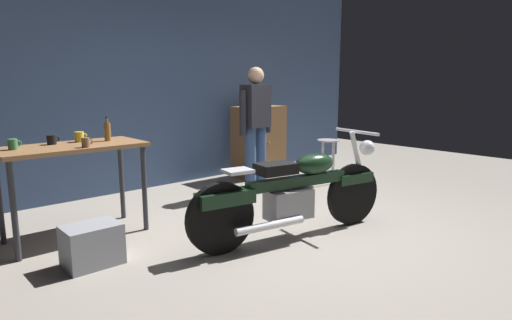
{
  "coord_description": "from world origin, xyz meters",
  "views": [
    {
      "loc": [
        -3.15,
        -2.75,
        1.5
      ],
      "look_at": [
        -0.06,
        0.7,
        0.65
      ],
      "focal_mm": 30.62,
      "sensor_mm": 36.0,
      "label": 1
    }
  ],
  "objects_px": {
    "person_standing": "(256,124)",
    "wooden_dresser": "(259,141)",
    "mug_green_speckled": "(13,144)",
    "storage_bin": "(92,245)",
    "mug_brown_stoneware": "(86,142)",
    "mug_black_matte": "(52,140)",
    "bottle": "(107,131)",
    "motorcycle": "(295,192)",
    "shop_stool": "(328,149)",
    "mug_yellow_tall": "(80,137)"
  },
  "relations": [
    {
      "from": "motorcycle",
      "to": "mug_black_matte",
      "type": "relative_size",
      "value": 18.72
    },
    {
      "from": "shop_stool",
      "to": "mug_brown_stoneware",
      "type": "distance_m",
      "value": 3.58
    },
    {
      "from": "mug_black_matte",
      "to": "bottle",
      "type": "bearing_deg",
      "value": -12.18
    },
    {
      "from": "wooden_dresser",
      "to": "motorcycle",
      "type": "bearing_deg",
      "value": -125.22
    },
    {
      "from": "motorcycle",
      "to": "mug_green_speckled",
      "type": "xyz_separation_m",
      "value": [
        -2.03,
        1.47,
        0.5
      ]
    },
    {
      "from": "person_standing",
      "to": "shop_stool",
      "type": "xyz_separation_m",
      "value": [
        1.14,
        -0.32,
        -0.43
      ]
    },
    {
      "from": "person_standing",
      "to": "wooden_dresser",
      "type": "bearing_deg",
      "value": -139.7
    },
    {
      "from": "wooden_dresser",
      "to": "storage_bin",
      "type": "xyz_separation_m",
      "value": [
        -3.32,
        -1.63,
        -0.38
      ]
    },
    {
      "from": "mug_brown_stoneware",
      "to": "person_standing",
      "type": "bearing_deg",
      "value": 9.31
    },
    {
      "from": "motorcycle",
      "to": "mug_brown_stoneware",
      "type": "height_order",
      "value": "motorcycle"
    },
    {
      "from": "mug_black_matte",
      "to": "motorcycle",
      "type": "bearing_deg",
      "value": -43.09
    },
    {
      "from": "storage_bin",
      "to": "mug_brown_stoneware",
      "type": "distance_m",
      "value": 0.95
    },
    {
      "from": "mug_yellow_tall",
      "to": "bottle",
      "type": "height_order",
      "value": "bottle"
    },
    {
      "from": "mug_yellow_tall",
      "to": "bottle",
      "type": "bearing_deg",
      "value": -25.15
    },
    {
      "from": "motorcycle",
      "to": "shop_stool",
      "type": "relative_size",
      "value": 3.39
    },
    {
      "from": "storage_bin",
      "to": "mug_green_speckled",
      "type": "xyz_separation_m",
      "value": [
        -0.33,
        0.8,
        0.78
      ]
    },
    {
      "from": "person_standing",
      "to": "bottle",
      "type": "relative_size",
      "value": 6.93
    },
    {
      "from": "motorcycle",
      "to": "wooden_dresser",
      "type": "xyz_separation_m",
      "value": [
        1.62,
        2.29,
        0.1
      ]
    },
    {
      "from": "shop_stool",
      "to": "mug_brown_stoneware",
      "type": "bearing_deg",
      "value": -178.83
    },
    {
      "from": "mug_black_matte",
      "to": "bottle",
      "type": "height_order",
      "value": "bottle"
    },
    {
      "from": "person_standing",
      "to": "storage_bin",
      "type": "relative_size",
      "value": 3.8
    },
    {
      "from": "mug_yellow_tall",
      "to": "mug_brown_stoneware",
      "type": "relative_size",
      "value": 1.19
    },
    {
      "from": "person_standing",
      "to": "mug_green_speckled",
      "type": "xyz_separation_m",
      "value": [
        -2.94,
        -0.11,
        0.02
      ]
    },
    {
      "from": "mug_brown_stoneware",
      "to": "mug_black_matte",
      "type": "bearing_deg",
      "value": 113.62
    },
    {
      "from": "storage_bin",
      "to": "mug_yellow_tall",
      "type": "height_order",
      "value": "mug_yellow_tall"
    },
    {
      "from": "bottle",
      "to": "shop_stool",
      "type": "bearing_deg",
      "value": -3.79
    },
    {
      "from": "person_standing",
      "to": "shop_stool",
      "type": "distance_m",
      "value": 1.26
    },
    {
      "from": "storage_bin",
      "to": "mug_brown_stoneware",
      "type": "relative_size",
      "value": 4.34
    },
    {
      "from": "wooden_dresser",
      "to": "storage_bin",
      "type": "distance_m",
      "value": 3.72
    },
    {
      "from": "motorcycle",
      "to": "person_standing",
      "type": "relative_size",
      "value": 1.3
    },
    {
      "from": "person_standing",
      "to": "mug_black_matte",
      "type": "bearing_deg",
      "value": -4.97
    },
    {
      "from": "person_standing",
      "to": "mug_black_matte",
      "type": "relative_size",
      "value": 14.43
    },
    {
      "from": "motorcycle",
      "to": "mug_brown_stoneware",
      "type": "bearing_deg",
      "value": 152.45
    },
    {
      "from": "person_standing",
      "to": "mug_green_speckled",
      "type": "height_order",
      "value": "person_standing"
    },
    {
      "from": "mug_brown_stoneware",
      "to": "mug_black_matte",
      "type": "height_order",
      "value": "mug_black_matte"
    },
    {
      "from": "mug_yellow_tall",
      "to": "mug_brown_stoneware",
      "type": "distance_m",
      "value": 0.41
    },
    {
      "from": "mug_yellow_tall",
      "to": "mug_black_matte",
      "type": "relative_size",
      "value": 1.04
    },
    {
      "from": "mug_green_speckled",
      "to": "storage_bin",
      "type": "bearing_deg",
      "value": -67.92
    },
    {
      "from": "person_standing",
      "to": "mug_yellow_tall",
      "type": "distance_m",
      "value": 2.33
    },
    {
      "from": "wooden_dresser",
      "to": "bottle",
      "type": "relative_size",
      "value": 4.56
    },
    {
      "from": "mug_green_speckled",
      "to": "bottle",
      "type": "bearing_deg",
      "value": -0.22
    },
    {
      "from": "person_standing",
      "to": "shop_stool",
      "type": "relative_size",
      "value": 2.61
    },
    {
      "from": "motorcycle",
      "to": "mug_yellow_tall",
      "type": "distance_m",
      "value": 2.18
    },
    {
      "from": "storage_bin",
      "to": "shop_stool",
      "type": "bearing_deg",
      "value": 8.9
    },
    {
      "from": "bottle",
      "to": "wooden_dresser",
      "type": "bearing_deg",
      "value": 16.48
    },
    {
      "from": "motorcycle",
      "to": "mug_green_speckled",
      "type": "relative_size",
      "value": 19.68
    },
    {
      "from": "motorcycle",
      "to": "mug_yellow_tall",
      "type": "xyz_separation_m",
      "value": [
        -1.42,
        1.58,
        0.5
      ]
    },
    {
      "from": "shop_stool",
      "to": "bottle",
      "type": "relative_size",
      "value": 2.66
    },
    {
      "from": "wooden_dresser",
      "to": "mug_brown_stoneware",
      "type": "relative_size",
      "value": 10.86
    },
    {
      "from": "wooden_dresser",
      "to": "mug_green_speckled",
      "type": "height_order",
      "value": "wooden_dresser"
    }
  ]
}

